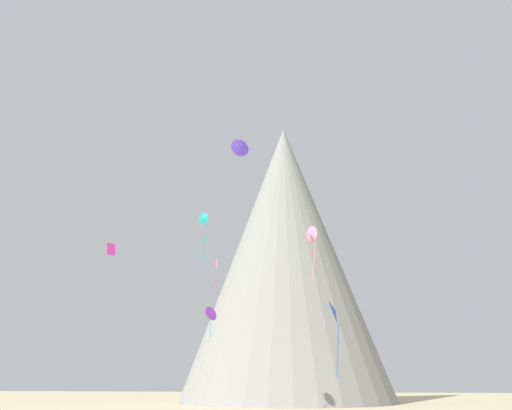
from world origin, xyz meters
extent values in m
cone|color=gray|center=(-8.75, 101.47, 31.58)|extent=(63.54, 63.54, 63.15)
cone|color=gray|center=(-5.84, 102.68, 21.91)|extent=(33.46, 33.46, 43.81)
cone|color=gray|center=(-4.73, 101.73, 15.34)|extent=(34.27, 34.27, 30.67)
cone|color=#5138B2|center=(-4.11, 26.92, 27.08)|extent=(1.79, 1.25, 1.88)
cone|color=blue|center=(4.62, 26.04, 10.60)|extent=(1.03, 2.17, 2.12)
cylinder|color=blue|center=(4.77, 26.04, 7.28)|extent=(0.43, 0.74, 4.45)
cone|color=purple|center=(-11.61, 45.52, 12.72)|extent=(1.75, 2.07, 1.86)
cylinder|color=teal|center=(-11.50, 45.52, 10.83)|extent=(0.11, 0.14, 1.92)
cone|color=teal|center=(-8.64, 29.99, 20.78)|extent=(1.25, 0.85, 1.30)
cylinder|color=teal|center=(-8.38, 29.99, 18.35)|extent=(0.46, 0.51, 3.55)
cube|color=#D1339E|center=(-19.34, 31.98, 18.38)|extent=(0.90, 0.99, 1.39)
cone|color=pink|center=(1.99, 36.39, 20.27)|extent=(1.56, 1.55, 1.75)
cylinder|color=pink|center=(2.24, 36.39, 17.24)|extent=(0.56, 0.25, 4.32)
cone|color=#E5668C|center=(-14.09, 58.11, 21.63)|extent=(0.82, 1.97, 1.99)
cylinder|color=purple|center=(-14.33, 58.11, 19.06)|extent=(0.53, 0.20, 3.12)
camera|label=1|loc=(6.47, -24.52, 4.98)|focal=39.80mm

